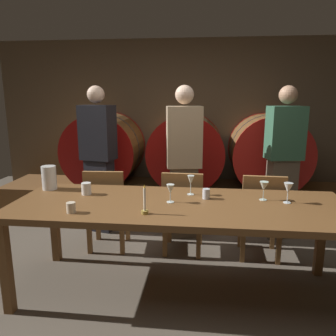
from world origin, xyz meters
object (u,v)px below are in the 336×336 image
Objects in this scene: chair_center at (183,208)px; wine_glass_center at (264,187)px; guest_center at (184,162)px; cup_right at (206,194)px; wine_barrel_center at (187,151)px; chair_left at (107,206)px; cup_left at (86,189)px; wine_barrel_right at (268,152)px; guest_left at (99,159)px; wine_glass_right at (288,189)px; dining_table at (179,211)px; chair_right at (261,212)px; wine_glass_far_left at (170,190)px; cup_center at (71,208)px; wine_glass_left at (191,181)px; wine_barrel_left at (105,149)px; guest_right at (283,162)px; candle_center at (145,206)px.

chair_center is 0.95m from wine_glass_center.
guest_center reaches higher than cup_right.
wine_barrel_center is 1.15× the size of chair_left.
wine_barrel_right is at bearing 44.92° from cup_left.
wine_glass_right is (1.89, -1.10, 0.01)m from guest_left.
wine_barrel_center is at bearing 91.43° from dining_table.
wine_glass_center is (1.71, -1.05, 0.01)m from guest_left.
cup_right is at bearing 114.20° from chair_center.
chair_left is (-0.80, 0.68, -0.22)m from dining_table.
wine_barrel_right reaches higher than wine_glass_center.
chair_center is 1.00× the size of chair_right.
wine_glass_right is at bearing -3.37° from cup_right.
guest_center is at bearing 88.06° from wine_glass_far_left.
guest_center reaches higher than chair_left.
wine_glass_far_left is at bearing 39.43° from chair_right.
guest_center is at bearing 130.78° from wine_glass_right.
cup_center is (0.05, -0.45, -0.01)m from cup_left.
cup_right is at bearing -38.43° from wine_glass_left.
wine_barrel_left is 6.03× the size of wine_glass_left.
chair_center is at bearing 91.03° from dining_table.
dining_table is at bearing -108.11° from wine_glass_left.
guest_left is 22.10× the size of cup_center.
wine_barrel_left reaches higher than chair_center.
cup_center is at bearing -166.03° from wine_glass_right.
guest_center reaches higher than guest_right.
wine_glass_left is (-0.68, -0.41, 0.41)m from chair_right.
chair_left is at bearing 160.73° from wine_glass_right.
wine_glass_far_left is at bearing 24.56° from cup_center.
chair_center reaches higher than cup_left.
wine_barrel_right is 0.59× the size of guest_left.
wine_glass_far_left is (-1.12, -1.99, 0.02)m from wine_barrel_right.
guest_right is at bearing 51.89° from cup_right.
guest_left is at bearing -24.82° from chair_center.
chair_right is at bearing 32.14° from cup_center.
wine_barrel_left reaches higher than wine_glass_center.
wine_glass_center is (1.48, -0.52, 0.40)m from chair_left.
wine_barrel_center is at bearing 72.80° from cup_center.
guest_center is 11.13× the size of wine_glass_center.
chair_left is at bearing 153.71° from wine_glass_left.
guest_left reaches higher than wine_barrel_center.
chair_center is at bearing 101.84° from wine_glass_left.
dining_table is 1.55× the size of guest_left.
guest_right is at bearing -151.29° from chair_center.
wine_glass_center reaches higher than chair_center.
wine_barrel_right is (2.26, 0.00, 0.00)m from wine_barrel_left.
guest_left is 1.53m from wine_glass_far_left.
chair_center is at bearing -0.30° from chair_right.
chair_right is (1.97, -1.35, -0.37)m from wine_barrel_left.
dining_table is at bearing 49.09° from candle_center.
dining_table is 3.02× the size of chair_left.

